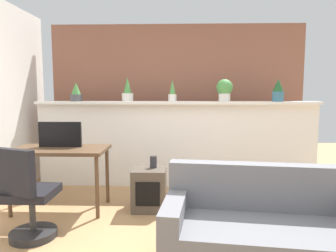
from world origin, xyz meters
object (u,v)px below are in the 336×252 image
potted_plant_3 (224,89)px  vase_on_shelf (153,162)px  office_chair (27,201)px  tv_monitor (60,134)px  potted_plant_2 (172,92)px  side_cube_shelf (149,189)px  desk (60,155)px  potted_plant_0 (76,93)px  potted_plant_4 (278,90)px  potted_plant_1 (127,91)px  couch (262,235)px

potted_plant_3 → vase_on_shelf: 1.59m
office_chair → tv_monitor: bearing=89.8°
potted_plant_2 → office_chair: potted_plant_2 is taller
side_cube_shelf → vase_on_shelf: size_ratio=3.48×
desk → side_cube_shelf: 1.13m
potted_plant_0 → potted_plant_4: 2.93m
potted_plant_3 → potted_plant_2: bearing=-178.3°
potted_plant_4 → desk: size_ratio=0.29×
potted_plant_1 → potted_plant_2: 0.67m
tv_monitor → side_cube_shelf: bearing=-2.0°
potted_plant_4 → potted_plant_2: bearing=179.0°
potted_plant_4 → office_chair: bearing=-148.7°
potted_plant_3 → office_chair: size_ratio=0.35×
potted_plant_2 → desk: potted_plant_2 is taller
potted_plant_2 → side_cube_shelf: bearing=-105.6°
potted_plant_0 → vase_on_shelf: bearing=-35.6°
potted_plant_1 → vase_on_shelf: bearing=-63.8°
potted_plant_0 → potted_plant_1: size_ratio=0.78×
potted_plant_4 → vase_on_shelf: bearing=-153.7°
potted_plant_2 → potted_plant_4: bearing=-1.0°
potted_plant_0 → potted_plant_2: 1.41m
office_chair → vase_on_shelf: size_ratio=6.33×
desk → couch: 2.42m
potted_plant_2 → tv_monitor: 1.68m
potted_plant_0 → office_chair: potted_plant_0 is taller
potted_plant_4 → desk: (-2.83, -0.94, -0.77)m
potted_plant_2 → couch: (0.76, -2.16, -1.12)m
potted_plant_3 → tv_monitor: potted_plant_3 is taller
potted_plant_3 → office_chair: potted_plant_3 is taller
desk → office_chair: (-0.02, -0.79, -0.28)m
potted_plant_0 → potted_plant_3: (2.17, 0.04, 0.05)m
potted_plant_2 → potted_plant_3: (0.76, 0.02, 0.04)m
potted_plant_3 → couch: potted_plant_3 is taller
office_chair → side_cube_shelf: (1.08, 0.83, -0.14)m
potted_plant_0 → potted_plant_3: potted_plant_3 is taller
desk → couch: bearing=-29.9°
tv_monitor → potted_plant_0: bearing=95.0°
potted_plant_1 → desk: size_ratio=0.32×
potted_plant_2 → potted_plant_3: 0.76m
potted_plant_3 → desk: 2.43m
potted_plant_1 → potted_plant_2: potted_plant_1 is taller
potted_plant_3 → desk: potted_plant_3 is taller
potted_plant_2 → tv_monitor: potted_plant_2 is taller
potted_plant_4 → potted_plant_0: bearing=179.9°
potted_plant_2 → vase_on_shelf: size_ratio=2.22×
desk → couch: couch is taller
potted_plant_3 → vase_on_shelf: potted_plant_3 is taller
potted_plant_2 → couch: bearing=-70.7°
potted_plant_4 → tv_monitor: 3.02m
side_cube_shelf → vase_on_shelf: (0.05, 0.05, 0.32)m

